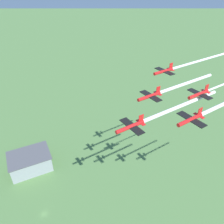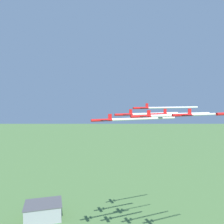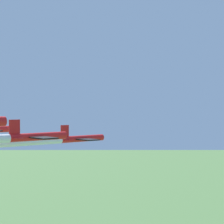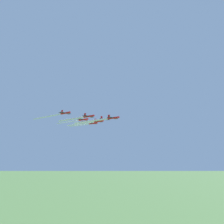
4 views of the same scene
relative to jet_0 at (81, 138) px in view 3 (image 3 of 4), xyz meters
name	(u,v)px [view 3 (image 3 of 4)]	position (x,y,z in m)	size (l,w,h in m)	color
jet_0	(81,138)	(0.00, 0.00, 0.00)	(10.80, 10.28, 3.60)	red
jet_2	(36,136)	(-15.05, -11.54, 1.74)	(10.80, 10.28, 3.60)	red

